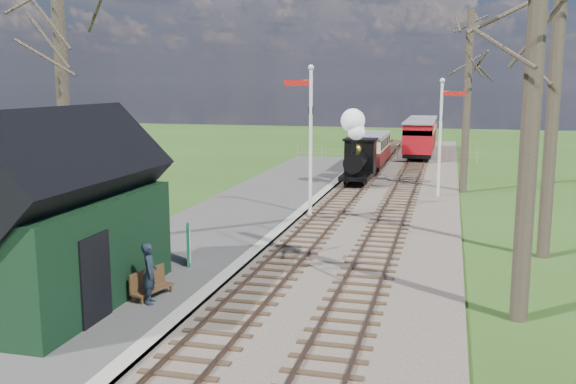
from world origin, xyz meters
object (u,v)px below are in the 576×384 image
object	(u,v)px
locomotive	(358,151)
person	(150,273)
semaphore_near	(309,130)
sign_board	(188,245)
red_carriage_a	(419,139)
station_shed	(59,220)
semaphore_far	(442,129)
bench	(150,284)
coach	(371,149)
red_carriage_b	(422,133)

from	to	relation	value
locomotive	person	distance (m)	20.40
semaphore_near	sign_board	size ratio (longest dim) A/B	5.37
red_carriage_a	sign_board	distance (m)	29.93
person	red_carriage_a	bearing A→B (deg)	-28.75
station_shed	semaphore_far	size ratio (longest dim) A/B	1.10
locomotive	station_shed	bearing A→B (deg)	-101.70
bench	red_carriage_a	bearing A→B (deg)	81.23
station_shed	semaphore_far	world-z (taller)	semaphore_far
coach	red_carriage_a	distance (m)	7.07
station_shed	red_carriage_b	bearing A→B (deg)	79.93
sign_board	bench	bearing A→B (deg)	-85.84
sign_board	semaphore_far	bearing A→B (deg)	63.66
red_carriage_a	person	world-z (taller)	red_carriage_a
semaphore_near	coach	distance (m)	14.94
semaphore_near	semaphore_far	size ratio (longest dim) A/B	1.09
red_carriage_b	station_shed	bearing A→B (deg)	-100.07
station_shed	semaphore_near	world-z (taller)	semaphore_near
sign_board	person	world-z (taller)	person
locomotive	sign_board	world-z (taller)	locomotive
semaphore_near	semaphore_far	world-z (taller)	semaphore_near
station_shed	locomotive	size ratio (longest dim) A/B	1.57
locomotive	bench	xyz separation A→B (m)	(-2.40, -19.84, -1.34)
red_carriage_a	sign_board	bearing A→B (deg)	-100.06
semaphore_near	sign_board	distance (m)	8.82
station_shed	sign_board	world-z (taller)	station_shed
semaphore_far	bench	bearing A→B (deg)	-111.58
coach	sign_board	bearing A→B (deg)	-96.55
sign_board	bench	size ratio (longest dim) A/B	0.89
red_carriage_a	red_carriage_b	bearing A→B (deg)	90.00
locomotive	coach	bearing A→B (deg)	89.89
bench	person	xyz separation A→B (m)	(0.23, -0.43, 0.42)
red_carriage_b	coach	bearing A→B (deg)	-102.15
semaphore_far	person	world-z (taller)	semaphore_far
station_shed	bench	distance (m)	2.70
semaphore_far	semaphore_near	bearing A→B (deg)	-130.60
semaphore_near	bench	bearing A→B (deg)	-98.37
red_carriage_b	person	size ratio (longest dim) A/B	3.47
semaphore_far	sign_board	distance (m)	15.99
semaphore_near	person	size ratio (longest dim) A/B	4.11
red_carriage_a	red_carriage_b	xyz separation A→B (m)	(0.00, 5.50, 0.00)
station_shed	semaphore_far	xyz separation A→B (m)	(8.67, 18.00, 1.08)
red_carriage_b	person	bearing A→B (deg)	-97.10
station_shed	semaphore_far	bearing A→B (deg)	64.28
station_shed	red_carriage_a	size ratio (longest dim) A/B	1.20
station_shed	person	size ratio (longest dim) A/B	4.16
sign_board	red_carriage_b	bearing A→B (deg)	81.50
semaphore_far	coach	xyz separation A→B (m)	(-4.37, 8.75, -1.98)
bench	semaphore_near	bearing A→B (deg)	81.63
station_shed	semaphore_near	size ratio (longest dim) A/B	1.01
semaphore_far	person	xyz separation A→B (m)	(-6.56, -17.57, -2.39)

